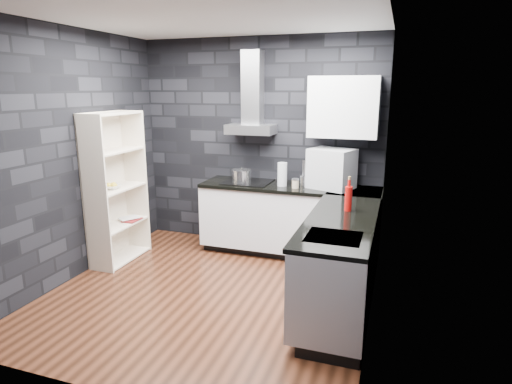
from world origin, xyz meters
The scene contains 28 objects.
ground centered at (0.00, 0.00, 0.00)m, with size 3.20×3.20×0.00m, color #482415.
ceiling centered at (0.00, 0.00, 2.70)m, with size 3.20×3.20×0.00m, color silver.
wall_back centered at (0.00, 1.62, 1.35)m, with size 3.20×0.05×2.70m, color black.
wall_front centered at (0.00, -1.62, 1.35)m, with size 3.20×0.05×2.70m, color black.
wall_left centered at (-1.62, 0.00, 1.35)m, with size 0.05×3.20×2.70m, color black.
wall_right centered at (1.62, 0.00, 1.35)m, with size 0.05×3.20×2.70m, color black.
toekick_back centered at (0.50, 1.34, 0.05)m, with size 2.18×0.50×0.10m, color black.
toekick_right centered at (1.34, 0.10, 0.05)m, with size 0.50×1.78×0.10m, color black.
counter_back_cab centered at (0.50, 1.30, 0.48)m, with size 2.20×0.60×0.76m, color silver.
counter_right_cab centered at (1.30, 0.10, 0.48)m, with size 0.60×1.80×0.76m, color silver.
counter_back_top centered at (0.50, 1.29, 0.88)m, with size 2.20×0.62×0.04m, color black.
counter_right_top centered at (1.29, 0.10, 0.88)m, with size 0.62×1.80×0.04m, color black.
counter_corner_top centered at (1.30, 1.30, 0.88)m, with size 0.62×0.62×0.04m, color black.
hood_body centered at (-0.05, 1.43, 1.56)m, with size 0.60×0.34×0.12m, color #A5A5AA.
hood_chimney centered at (-0.05, 1.50, 2.07)m, with size 0.24×0.20×0.90m, color #A5A5AA.
upper_cabinet centered at (1.10, 1.43, 1.85)m, with size 0.80×0.35×0.70m, color silver.
cooktop centered at (-0.05, 1.30, 0.91)m, with size 0.58×0.50×0.01m, color black.
sink_rim centered at (1.30, -0.40, 0.89)m, with size 0.44×0.40×0.01m, color #A5A5AA.
pot centered at (-0.11, 1.25, 0.98)m, with size 0.24×0.24×0.14m, color silver.
glass_vase centered at (0.42, 1.25, 1.04)m, with size 0.12×0.12×0.29m, color silver.
storage_jar centered at (0.60, 1.18, 0.95)m, with size 0.08×0.08×0.10m, color tan.
utensil_crock centered at (0.68, 1.30, 0.97)m, with size 0.10×0.10×0.13m, color silver.
appliance_garage centered at (1.00, 1.32, 1.12)m, with size 0.49×0.38×0.49m, color #AEB0B5.
red_bottle centered at (1.32, 0.39, 1.02)m, with size 0.07×0.07×0.24m, color #A50D0A.
bookshelf centered at (-1.42, 0.48, 0.90)m, with size 0.34×0.80×1.80m, color beige.
fruit_bowl centered at (-1.42, 0.40, 0.94)m, with size 0.19×0.19×0.05m, color silver.
book_red centered at (-1.43, 0.63, 0.57)m, with size 0.17×0.02×0.23m, color maroon.
book_second centered at (-1.46, 0.67, 0.59)m, with size 0.17×0.02×0.23m, color #B2B2B2.
Camera 1 is at (1.75, -3.69, 2.06)m, focal length 30.00 mm.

